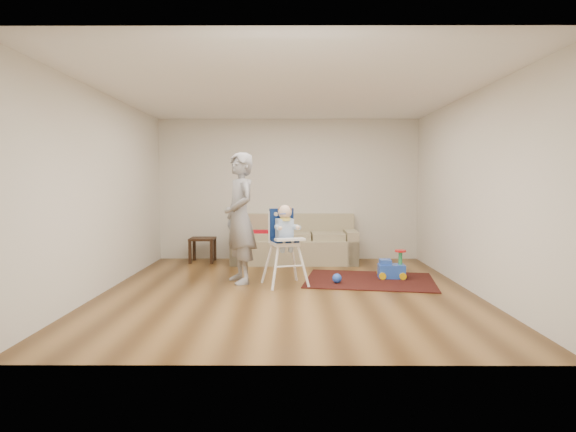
{
  "coord_description": "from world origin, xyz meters",
  "views": [
    {
      "loc": [
        0.03,
        -6.56,
        1.49
      ],
      "look_at": [
        0.0,
        0.4,
        1.0
      ],
      "focal_mm": 30.0,
      "sensor_mm": 36.0,
      "label": 1
    }
  ],
  "objects_px": {
    "adult": "(240,218)",
    "sofa": "(294,239)",
    "side_table": "(203,250)",
    "high_chair": "(285,247)",
    "toy_ball": "(337,278)",
    "ride_on_toy": "(392,264)"
  },
  "relations": [
    {
      "from": "side_table",
      "to": "toy_ball",
      "type": "distance_m",
      "value": 3.04
    },
    {
      "from": "sofa",
      "to": "side_table",
      "type": "distance_m",
      "value": 1.72
    },
    {
      "from": "sofa",
      "to": "toy_ball",
      "type": "height_order",
      "value": "sofa"
    },
    {
      "from": "ride_on_toy",
      "to": "high_chair",
      "type": "relative_size",
      "value": 0.37
    },
    {
      "from": "toy_ball",
      "to": "high_chair",
      "type": "xyz_separation_m",
      "value": [
        -0.76,
        -0.09,
        0.48
      ]
    },
    {
      "from": "toy_ball",
      "to": "adult",
      "type": "distance_m",
      "value": 1.68
    },
    {
      "from": "adult",
      "to": "sofa",
      "type": "bearing_deg",
      "value": 130.55
    },
    {
      "from": "toy_ball",
      "to": "adult",
      "type": "relative_size",
      "value": 0.07
    },
    {
      "from": "side_table",
      "to": "adult",
      "type": "distance_m",
      "value": 2.18
    },
    {
      "from": "adult",
      "to": "ride_on_toy",
      "type": "bearing_deg",
      "value": 71.83
    },
    {
      "from": "side_table",
      "to": "high_chair",
      "type": "xyz_separation_m",
      "value": [
        1.56,
        -2.04,
        0.34
      ]
    },
    {
      "from": "side_table",
      "to": "ride_on_toy",
      "type": "xyz_separation_m",
      "value": [
        3.2,
        -1.57,
        0.01
      ]
    },
    {
      "from": "adult",
      "to": "side_table",
      "type": "bearing_deg",
      "value": -179.2
    },
    {
      "from": "sofa",
      "to": "adult",
      "type": "relative_size",
      "value": 1.19
    },
    {
      "from": "side_table",
      "to": "toy_ball",
      "type": "xyz_separation_m",
      "value": [
        2.32,
        -1.95,
        -0.14
      ]
    },
    {
      "from": "side_table",
      "to": "adult",
      "type": "bearing_deg",
      "value": -64.16
    },
    {
      "from": "ride_on_toy",
      "to": "high_chair",
      "type": "height_order",
      "value": "high_chair"
    },
    {
      "from": "side_table",
      "to": "high_chair",
      "type": "distance_m",
      "value": 2.59
    },
    {
      "from": "side_table",
      "to": "adult",
      "type": "relative_size",
      "value": 0.24
    },
    {
      "from": "side_table",
      "to": "high_chair",
      "type": "bearing_deg",
      "value": -52.59
    },
    {
      "from": "sofa",
      "to": "ride_on_toy",
      "type": "distance_m",
      "value": 2.14
    },
    {
      "from": "sofa",
      "to": "adult",
      "type": "height_order",
      "value": "adult"
    }
  ]
}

